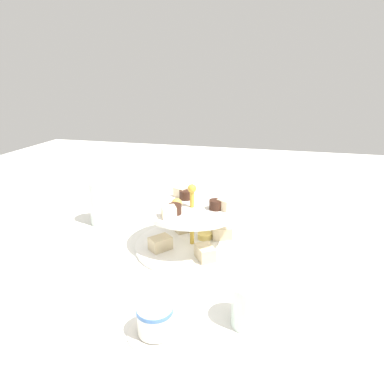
# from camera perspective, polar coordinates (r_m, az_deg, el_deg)

# --- Properties ---
(ground_plane) EXTENTS (2.40, 2.40, 0.00)m
(ground_plane) POSITION_cam_1_polar(r_m,az_deg,el_deg) (0.84, 0.00, -9.12)
(ground_plane) COLOR silver
(tiered_serving_stand) EXTENTS (0.27, 0.27, 0.16)m
(tiered_serving_stand) POSITION_cam_1_polar(r_m,az_deg,el_deg) (0.81, 0.00, -6.18)
(tiered_serving_stand) COLOR white
(tiered_serving_stand) RESTS_ON ground_plane
(water_glass_tall_right) EXTENTS (0.07, 0.07, 0.12)m
(water_glass_tall_right) POSITION_cam_1_polar(r_m,az_deg,el_deg) (0.97, -14.67, -1.71)
(water_glass_tall_right) COLOR silver
(water_glass_tall_right) RESTS_ON ground_plane
(water_glass_short_left) EXTENTS (0.06, 0.06, 0.07)m
(water_glass_short_left) POSITION_cam_1_polar(r_m,az_deg,el_deg) (0.60, 9.78, -17.92)
(water_glass_short_left) COLOR silver
(water_glass_short_left) RESTS_ON ground_plane
(teacup_with_saucer) EXTENTS (0.09, 0.09, 0.05)m
(teacup_with_saucer) POSITION_cam_1_polar(r_m,az_deg,el_deg) (0.58, -6.13, -20.60)
(teacup_with_saucer) COLOR white
(teacup_with_saucer) RESTS_ON ground_plane
(butter_knife_left) EXTENTS (0.03, 0.17, 0.00)m
(butter_knife_left) POSITION_cam_1_polar(r_m,az_deg,el_deg) (1.13, 5.90, -1.49)
(butter_knife_left) COLOR silver
(butter_knife_left) RESTS_ON ground_plane
(butter_knife_right) EXTENTS (0.14, 0.12, 0.00)m
(butter_knife_right) POSITION_cam_1_polar(r_m,az_deg,el_deg) (0.73, -23.27, -14.96)
(butter_knife_right) COLOR silver
(butter_knife_right) RESTS_ON ground_plane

